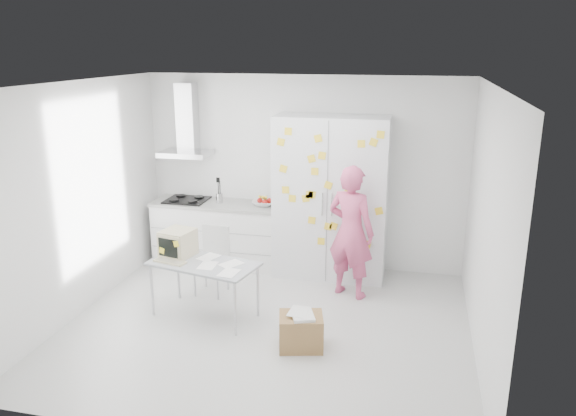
% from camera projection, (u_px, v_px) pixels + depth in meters
% --- Properties ---
extents(floor, '(4.50, 4.00, 0.02)m').
position_uv_depth(floor, '(267.00, 327.00, 6.39)').
color(floor, silver).
rests_on(floor, ground).
extents(walls, '(4.52, 4.01, 2.70)m').
position_uv_depth(walls, '(282.00, 196.00, 6.69)').
color(walls, white).
rests_on(walls, ground).
extents(ceiling, '(4.50, 4.00, 0.02)m').
position_uv_depth(ceiling, '(264.00, 84.00, 5.63)').
color(ceiling, white).
rests_on(ceiling, walls).
extents(counter_run, '(1.84, 0.63, 1.28)m').
position_uv_depth(counter_run, '(217.00, 232.00, 8.11)').
color(counter_run, white).
rests_on(counter_run, ground).
extents(range_hood, '(0.70, 0.48, 1.01)m').
position_uv_depth(range_hood, '(187.00, 127.00, 7.92)').
color(range_hood, silver).
rests_on(range_hood, walls).
extents(tall_cabinet, '(1.50, 0.68, 2.20)m').
position_uv_depth(tall_cabinet, '(331.00, 198.00, 7.55)').
color(tall_cabinet, silver).
rests_on(tall_cabinet, ground).
extents(person, '(0.72, 0.60, 1.69)m').
position_uv_depth(person, '(351.00, 232.00, 6.97)').
color(person, '#D0517C').
rests_on(person, ground).
extents(desk, '(1.34, 0.87, 0.98)m').
position_uv_depth(desk, '(187.00, 252.00, 6.57)').
color(desk, '#A8ADB3').
rests_on(desk, ground).
extents(chair, '(0.42, 0.42, 0.86)m').
position_uv_depth(chair, '(213.00, 256.00, 7.17)').
color(chair, beige).
rests_on(chair, ground).
extents(cardboard_box, '(0.53, 0.46, 0.40)m').
position_uv_depth(cardboard_box, '(301.00, 331.00, 5.89)').
color(cardboard_box, olive).
rests_on(cardboard_box, ground).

